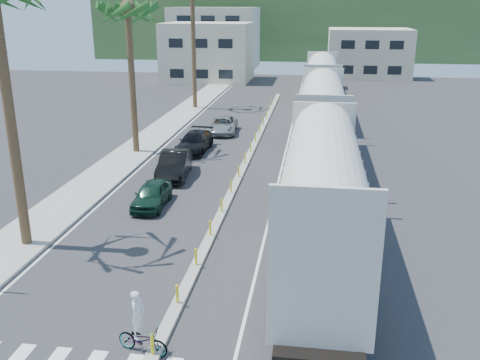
% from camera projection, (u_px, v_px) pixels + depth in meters
% --- Properties ---
extents(ground, '(140.00, 140.00, 0.00)m').
position_uv_depth(ground, '(162.00, 339.00, 17.32)').
color(ground, '#28282B').
rests_on(ground, ground).
extents(sidewalk, '(3.00, 90.00, 0.15)m').
position_uv_depth(sidewalk, '(146.00, 142.00, 41.96)').
color(sidewalk, gray).
rests_on(sidewalk, ground).
extents(rails, '(1.56, 100.00, 0.06)m').
position_uv_depth(rails, '(320.00, 139.00, 42.96)').
color(rails, black).
rests_on(rails, ground).
extents(median, '(0.45, 60.00, 0.85)m').
position_uv_depth(median, '(245.00, 164.00, 36.06)').
color(median, gray).
rests_on(median, ground).
extents(lane_markings, '(9.42, 90.00, 0.01)m').
position_uv_depth(lane_markings, '(226.00, 146.00, 41.12)').
color(lane_markings, silver).
rests_on(lane_markings, ground).
extents(freight_train, '(3.00, 60.94, 5.85)m').
position_uv_depth(freight_train, '(322.00, 109.00, 40.12)').
color(freight_train, '#BBBAAC').
rests_on(freight_train, ground).
extents(buildings, '(38.00, 27.00, 10.00)m').
position_uv_depth(buildings, '(249.00, 45.00, 84.23)').
color(buildings, beige).
rests_on(buildings, ground).
extents(hillside, '(80.00, 20.00, 12.00)m').
position_uv_depth(hillside, '(297.00, 27.00, 109.50)').
color(hillside, '#385628').
rests_on(hillside, ground).
extents(car_lead, '(1.77, 4.00, 1.33)m').
position_uv_depth(car_lead, '(152.00, 195.00, 28.54)').
color(car_lead, black).
rests_on(car_lead, ground).
extents(car_second, '(2.66, 5.20, 1.60)m').
position_uv_depth(car_second, '(174.00, 165.00, 33.44)').
color(car_second, black).
rests_on(car_second, ground).
extents(car_third, '(2.45, 5.12, 1.44)m').
position_uv_depth(car_third, '(195.00, 142.00, 39.32)').
color(car_third, black).
rests_on(car_third, ground).
extents(car_rear, '(2.96, 5.16, 1.34)m').
position_uv_depth(car_rear, '(223.00, 125.00, 45.08)').
color(car_rear, '#939597').
rests_on(car_rear, ground).
extents(cyclist, '(1.38, 1.99, 2.12)m').
position_uv_depth(cyclist, '(142.00, 334.00, 16.45)').
color(cyclist, '#9EA0A5').
rests_on(cyclist, ground).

